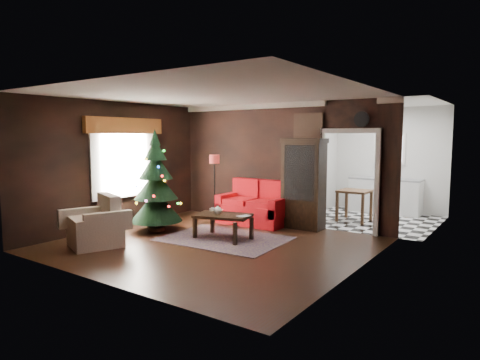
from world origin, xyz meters
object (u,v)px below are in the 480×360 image
Objects in this scene: coffee_table at (223,226)px; curio_cabinet at (303,186)px; teapot at (218,210)px; armchair at (95,221)px; wall_clock at (362,119)px; kitchen_table at (354,206)px; floor_lamp at (215,187)px; christmas_tree at (156,182)px; loveseat at (254,202)px.

curio_cabinet is at bearing 64.53° from coffee_table.
teapot is at bearing -146.84° from coffee_table.
curio_cabinet is 4.39m from armchair.
coffee_table is 3.56m from wall_clock.
teapot is 0.23× the size of kitchen_table.
christmas_tree reaches higher than floor_lamp.
teapot is 0.55× the size of wall_clock.
loveseat is 2.27× the size of kitchen_table.
floor_lamp is 1.84m from coffee_table.
loveseat is 0.80× the size of christmas_tree.
coffee_table is 0.34m from teapot.
teapot is (1.55, 0.17, -0.47)m from christmas_tree.
wall_clock is 2.43m from kitchen_table.
armchair is at bearing -134.50° from wall_clock.
wall_clock is at bearing 30.84° from christmas_tree.
coffee_table is at bearing -79.60° from loveseat.
wall_clock is (2.35, 0.40, 1.88)m from loveseat.
loveseat reaches higher than armchair.
armchair is at bearing -124.87° from curio_cabinet.
teapot is at bearing 69.39° from armchair.
kitchen_table is at bearing 79.29° from armchair.
loveseat is 2.45m from kitchen_table.
christmas_tree reaches higher than curio_cabinet.
kitchen_table is at bearing 47.70° from christmas_tree.
christmas_tree is at bearing -149.16° from wall_clock.
christmas_tree reaches higher than kitchen_table.
coffee_table is at bearing 33.16° from teapot.
armchair is 5.92m from kitchen_table.
coffee_table is 3.36× the size of wall_clock.
curio_cabinet is at bearing -114.44° from kitchen_table.
floor_lamp is at bearing 74.06° from christmas_tree.
loveseat is at bearing 53.32° from christmas_tree.
wall_clock is at bearing 66.91° from armchair.
floor_lamp is 1.65× the size of armchair.
armchair is at bearing -111.82° from loveseat.
curio_cabinet reaches higher than armchair.
armchair is 0.87× the size of coffee_table.
kitchen_table is at bearing 35.90° from floor_lamp.
teapot is (-0.09, -0.06, 0.32)m from coffee_table.
kitchen_table is (1.51, 3.23, 0.12)m from coffee_table.
curio_cabinet is 1.24× the size of floor_lamp.
loveseat is 1.66m from teapot.
floor_lamp is at bearing 133.75° from coffee_table.
christmas_tree is 6.66× the size of wall_clock.
armchair is at bearing -132.64° from coffee_table.
floor_lamp is 3.69m from wall_clock.
curio_cabinet is 5.94× the size of wall_clock.
loveseat is 1.03m from floor_lamp.
kitchen_table is (1.80, 1.65, -0.12)m from loveseat.
curio_cabinet reaches higher than floor_lamp.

